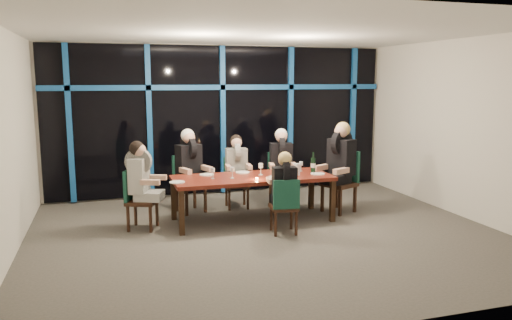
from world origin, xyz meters
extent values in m
plane|color=#59554E|center=(0.00, 0.00, 0.00)|extent=(7.00, 7.00, 0.00)
cube|color=silver|center=(0.00, 3.00, 1.50)|extent=(7.00, 0.04, 3.00)
cube|color=silver|center=(0.00, -3.00, 1.50)|extent=(7.00, 0.04, 3.00)
cube|color=silver|center=(-3.50, 0.00, 1.50)|extent=(0.04, 6.00, 3.00)
cube|color=silver|center=(3.50, 0.00, 1.50)|extent=(0.04, 6.00, 3.00)
cube|color=white|center=(0.00, 0.00, 3.00)|extent=(7.00, 6.00, 0.04)
cube|color=black|center=(0.00, 2.94, 1.50)|extent=(6.86, 0.04, 2.94)
cube|color=#124A90|center=(-2.90, 2.89, 1.50)|extent=(0.10, 0.10, 2.94)
cube|color=#124A90|center=(-1.45, 2.89, 1.50)|extent=(0.10, 0.10, 2.94)
cube|color=#124A90|center=(0.00, 2.89, 1.50)|extent=(0.10, 0.10, 2.94)
cube|color=#124A90|center=(1.45, 2.89, 1.50)|extent=(0.10, 0.10, 2.94)
cube|color=#124A90|center=(2.90, 2.89, 1.50)|extent=(0.10, 0.10, 2.94)
cube|color=#124A90|center=(0.00, 2.89, 2.16)|extent=(6.86, 0.10, 0.10)
cube|color=#FF2D14|center=(1.10, 3.25, 2.15)|extent=(0.60, 0.05, 0.35)
cube|color=maroon|center=(0.00, 0.80, 0.72)|extent=(2.60, 1.00, 0.06)
cube|color=black|center=(-1.24, 0.36, 0.34)|extent=(0.08, 0.08, 0.69)
cube|color=black|center=(1.24, 0.36, 0.34)|extent=(0.08, 0.08, 0.69)
cube|color=black|center=(-1.24, 1.24, 0.34)|extent=(0.08, 0.08, 0.69)
cube|color=black|center=(1.24, 1.24, 0.34)|extent=(0.08, 0.08, 0.69)
cube|color=#311A10|center=(-0.89, 1.64, 0.46)|extent=(0.59, 0.59, 0.06)
cube|color=#19513F|center=(-0.96, 1.83, 0.74)|extent=(0.45, 0.21, 0.52)
cube|color=#311A10|center=(-1.00, 1.40, 0.22)|extent=(0.05, 0.05, 0.43)
cube|color=#311A10|center=(-0.65, 1.53, 0.22)|extent=(0.05, 0.05, 0.43)
cube|color=#311A10|center=(-1.12, 1.75, 0.22)|extent=(0.05, 0.05, 0.43)
cube|color=#311A10|center=(-0.78, 1.88, 0.22)|extent=(0.05, 0.05, 0.43)
cube|color=#311A10|center=(-0.03, 1.69, 0.42)|extent=(0.45, 0.45, 0.06)
cube|color=#19513F|center=(-0.01, 1.88, 0.67)|extent=(0.42, 0.08, 0.47)
cube|color=#311A10|center=(-0.21, 1.54, 0.20)|extent=(0.04, 0.04, 0.39)
cube|color=#311A10|center=(0.12, 1.51, 0.20)|extent=(0.04, 0.04, 0.39)
cube|color=#311A10|center=(-0.18, 1.87, 0.20)|extent=(0.04, 0.04, 0.39)
cube|color=#311A10|center=(0.15, 1.85, 0.20)|extent=(0.04, 0.04, 0.39)
cube|color=#311A10|center=(0.78, 1.57, 0.45)|extent=(0.54, 0.54, 0.06)
cube|color=#19513F|center=(0.82, 1.77, 0.72)|extent=(0.45, 0.14, 0.50)
cube|color=#311A10|center=(0.57, 1.43, 0.21)|extent=(0.05, 0.05, 0.42)
cube|color=#311A10|center=(0.92, 1.36, 0.21)|extent=(0.05, 0.05, 0.42)
cube|color=#311A10|center=(0.64, 1.79, 0.21)|extent=(0.05, 0.05, 0.42)
cube|color=#311A10|center=(1.00, 1.71, 0.21)|extent=(0.05, 0.05, 0.42)
cube|color=#311A10|center=(-1.77, 0.86, 0.44)|extent=(0.57, 0.57, 0.06)
cube|color=#19513F|center=(-1.96, 0.93, 0.70)|extent=(0.21, 0.43, 0.49)
cube|color=#311A10|center=(-1.68, 0.63, 0.20)|extent=(0.05, 0.05, 0.41)
cube|color=#311A10|center=(-1.55, 0.95, 0.20)|extent=(0.05, 0.05, 0.41)
cube|color=#311A10|center=(-2.00, 0.76, 0.20)|extent=(0.05, 0.05, 0.41)
cube|color=#311A10|center=(-1.87, 1.08, 0.20)|extent=(0.05, 0.05, 0.41)
cube|color=#311A10|center=(1.61, 0.88, 0.50)|extent=(0.66, 0.66, 0.07)
cube|color=#19513F|center=(1.81, 0.97, 0.80)|extent=(0.26, 0.48, 0.56)
cube|color=#311A10|center=(1.34, 0.98, 0.23)|extent=(0.06, 0.06, 0.47)
cube|color=#311A10|center=(1.51, 0.61, 0.23)|extent=(0.06, 0.06, 0.47)
cube|color=#311A10|center=(1.71, 1.14, 0.23)|extent=(0.06, 0.06, 0.47)
cube|color=#311A10|center=(1.87, 0.77, 0.23)|extent=(0.06, 0.06, 0.47)
cube|color=#311A10|center=(0.26, 0.02, 0.40)|extent=(0.44, 0.44, 0.05)
cube|color=#19513F|center=(0.24, -0.16, 0.64)|extent=(0.40, 0.09, 0.44)
cube|color=#311A10|center=(0.44, 0.16, 0.19)|extent=(0.04, 0.04, 0.37)
cube|color=#311A10|center=(0.12, 0.20, 0.19)|extent=(0.04, 0.04, 0.37)
cube|color=#311A10|center=(0.40, -0.16, 0.19)|extent=(0.04, 0.04, 0.37)
cube|color=#311A10|center=(0.08, -0.12, 0.19)|extent=(0.04, 0.04, 0.37)
cube|color=black|center=(-0.84, 1.52, 0.57)|extent=(0.50, 0.53, 0.14)
cube|color=black|center=(-0.90, 1.68, 0.91)|extent=(0.47, 0.37, 0.58)
cylinder|color=black|center=(-0.90, 1.68, 1.14)|extent=(0.24, 0.44, 0.43)
sphere|color=tan|center=(-0.89, 1.66, 1.32)|extent=(0.22, 0.22, 0.22)
sphere|color=silver|center=(-0.91, 1.70, 1.35)|extent=(0.24, 0.24, 0.24)
cube|color=tan|center=(-1.01, 1.38, 0.79)|extent=(0.18, 0.32, 0.08)
cube|color=tan|center=(-0.62, 1.52, 0.79)|extent=(0.18, 0.32, 0.08)
cube|color=black|center=(-0.04, 1.58, 0.52)|extent=(0.37, 0.42, 0.13)
cube|color=black|center=(-0.03, 1.73, 0.82)|extent=(0.39, 0.25, 0.52)
cylinder|color=black|center=(-0.03, 1.73, 1.03)|extent=(0.13, 0.40, 0.39)
sphere|color=tan|center=(-0.03, 1.71, 1.20)|extent=(0.20, 0.20, 0.20)
sphere|color=black|center=(-0.03, 1.75, 1.23)|extent=(0.22, 0.22, 0.22)
cube|color=tan|center=(-0.23, 1.52, 0.79)|extent=(0.10, 0.29, 0.07)
cube|color=tan|center=(0.14, 1.49, 0.79)|extent=(0.10, 0.29, 0.07)
cube|color=black|center=(0.76, 1.46, 0.55)|extent=(0.44, 0.49, 0.14)
cube|color=black|center=(0.79, 1.61, 0.89)|extent=(0.44, 0.32, 0.56)
cylinder|color=black|center=(0.79, 1.61, 1.11)|extent=(0.19, 0.43, 0.42)
sphere|color=tan|center=(0.79, 1.59, 1.29)|extent=(0.21, 0.21, 0.21)
sphere|color=silver|center=(0.79, 1.63, 1.32)|extent=(0.23, 0.23, 0.23)
cube|color=tan|center=(0.54, 1.42, 0.79)|extent=(0.14, 0.31, 0.08)
cube|color=tan|center=(0.94, 1.34, 0.79)|extent=(0.14, 0.31, 0.08)
cube|color=black|center=(-1.67, 0.81, 0.54)|extent=(0.51, 0.48, 0.14)
cube|color=black|center=(-1.81, 0.87, 0.86)|extent=(0.36, 0.45, 0.55)
cylinder|color=black|center=(-1.81, 0.87, 1.07)|extent=(0.42, 0.24, 0.41)
sphere|color=tan|center=(-1.79, 0.86, 1.25)|extent=(0.20, 0.20, 0.20)
sphere|color=black|center=(-1.83, 0.88, 1.28)|extent=(0.22, 0.22, 0.22)
cube|color=tan|center=(-1.67, 0.60, 0.79)|extent=(0.30, 0.18, 0.08)
cube|color=tan|center=(-1.52, 0.96, 0.79)|extent=(0.30, 0.18, 0.08)
cube|color=black|center=(1.48, 0.82, 0.61)|extent=(0.59, 0.56, 0.16)
cube|color=black|center=(1.65, 0.89, 0.98)|extent=(0.43, 0.52, 0.63)
cylinder|color=black|center=(1.65, 0.89, 1.23)|extent=(0.47, 0.29, 0.47)
sphere|color=tan|center=(1.63, 0.89, 1.43)|extent=(0.23, 0.23, 0.23)
sphere|color=tan|center=(1.67, 0.90, 1.46)|extent=(0.26, 0.26, 0.26)
cube|color=tan|center=(1.31, 0.99, 0.79)|extent=(0.34, 0.22, 0.09)
cube|color=tan|center=(1.49, 0.58, 0.79)|extent=(0.34, 0.22, 0.09)
cube|color=black|center=(0.28, 0.13, 0.49)|extent=(0.36, 0.41, 0.12)
cube|color=black|center=(0.26, -0.02, 0.78)|extent=(0.38, 0.25, 0.50)
cylinder|color=black|center=(0.26, -0.02, 0.97)|extent=(0.13, 0.38, 0.37)
sphere|color=tan|center=(0.26, 0.00, 1.13)|extent=(0.19, 0.19, 0.19)
sphere|color=tan|center=(0.26, -0.03, 1.16)|extent=(0.20, 0.20, 0.20)
cube|color=tan|center=(0.46, 0.17, 0.79)|extent=(0.10, 0.27, 0.07)
cube|color=tan|center=(0.11, 0.22, 0.79)|extent=(0.10, 0.27, 0.07)
cylinder|color=white|center=(-0.70, 1.11, 0.76)|extent=(0.24, 0.24, 0.01)
cylinder|color=white|center=(-0.08, 1.13, 0.76)|extent=(0.24, 0.24, 0.01)
cylinder|color=white|center=(0.67, 1.03, 0.76)|extent=(0.24, 0.24, 0.01)
cylinder|color=white|center=(-1.25, 0.65, 0.76)|extent=(0.24, 0.24, 0.01)
cylinder|color=white|center=(1.10, 0.65, 0.76)|extent=(0.24, 0.24, 0.01)
cylinder|color=white|center=(0.33, 0.58, 0.76)|extent=(0.24, 0.24, 0.01)
cylinder|color=black|center=(1.07, 0.78, 0.88)|extent=(0.08, 0.08, 0.26)
cylinder|color=black|center=(1.07, 0.78, 1.06)|extent=(0.03, 0.03, 0.10)
cylinder|color=silver|center=(1.07, 0.78, 0.88)|extent=(0.08, 0.08, 0.07)
cylinder|color=white|center=(0.73, 0.68, 0.85)|extent=(0.11, 0.11, 0.19)
cylinder|color=white|center=(0.79, 0.68, 0.86)|extent=(0.02, 0.02, 0.13)
cylinder|color=#FDA84C|center=(-0.01, 0.53, 0.76)|extent=(0.05, 0.05, 0.03)
cylinder|color=silver|center=(-0.36, 0.72, 0.75)|extent=(0.07, 0.07, 0.01)
cylinder|color=silver|center=(-0.36, 0.72, 0.81)|extent=(0.01, 0.01, 0.10)
cylinder|color=silver|center=(-0.36, 0.72, 0.90)|extent=(0.07, 0.07, 0.07)
cylinder|color=silver|center=(0.17, 0.87, 0.75)|extent=(0.07, 0.07, 0.01)
cylinder|color=silver|center=(0.17, 0.87, 0.81)|extent=(0.01, 0.01, 0.11)
cylinder|color=silver|center=(0.17, 0.87, 0.91)|extent=(0.08, 0.08, 0.08)
cylinder|color=silver|center=(0.51, 0.76, 0.75)|extent=(0.06, 0.06, 0.01)
cylinder|color=silver|center=(0.51, 0.76, 0.80)|extent=(0.01, 0.01, 0.09)
cylinder|color=silver|center=(0.51, 0.76, 0.87)|extent=(0.06, 0.06, 0.06)
cylinder|color=silver|center=(-0.66, 0.80, 0.75)|extent=(0.06, 0.06, 0.01)
cylinder|color=silver|center=(-0.66, 0.80, 0.80)|extent=(0.01, 0.01, 0.10)
cylinder|color=silver|center=(-0.66, 0.80, 0.89)|extent=(0.07, 0.07, 0.07)
cylinder|color=white|center=(0.93, 0.99, 0.75)|extent=(0.06, 0.06, 0.01)
cylinder|color=white|center=(0.93, 0.99, 0.80)|extent=(0.01, 0.01, 0.10)
cylinder|color=white|center=(0.93, 0.99, 0.88)|extent=(0.07, 0.07, 0.07)
camera|label=1|loc=(-2.28, -6.88, 2.33)|focal=35.00mm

